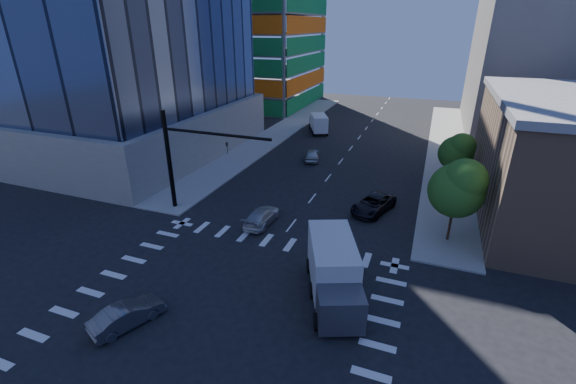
% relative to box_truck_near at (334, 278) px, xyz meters
% --- Properties ---
extents(ground, '(160.00, 160.00, 0.00)m').
position_rel_box_truck_near_xyz_m(ground, '(-5.79, -3.91, -1.58)').
color(ground, black).
rests_on(ground, ground).
extents(road_markings, '(20.00, 20.00, 0.01)m').
position_rel_box_truck_near_xyz_m(road_markings, '(-5.79, -3.91, -1.57)').
color(road_markings, silver).
rests_on(road_markings, ground).
extents(sidewalk_ne, '(5.00, 60.00, 0.15)m').
position_rel_box_truck_near_xyz_m(sidewalk_ne, '(6.71, 36.09, -1.50)').
color(sidewalk_ne, gray).
rests_on(sidewalk_ne, ground).
extents(sidewalk_nw, '(5.00, 60.00, 0.15)m').
position_rel_box_truck_near_xyz_m(sidewalk_nw, '(-18.29, 36.09, -1.50)').
color(sidewalk_nw, gray).
rests_on(sidewalk_nw, ground).
extents(bg_building_ne, '(24.00, 30.00, 28.00)m').
position_rel_box_truck_near_xyz_m(bg_building_ne, '(21.21, 51.09, 12.42)').
color(bg_building_ne, slate).
rests_on(bg_building_ne, ground).
extents(signal_mast_nw, '(10.20, 0.40, 9.00)m').
position_rel_box_truck_near_xyz_m(signal_mast_nw, '(-15.79, 7.59, 3.92)').
color(signal_mast_nw, black).
rests_on(signal_mast_nw, sidewalk_nw).
extents(tree_south, '(4.16, 4.16, 6.82)m').
position_rel_box_truck_near_xyz_m(tree_south, '(6.84, 9.99, 3.11)').
color(tree_south, '#382316').
rests_on(tree_south, sidewalk_ne).
extents(tree_north, '(3.54, 3.52, 5.78)m').
position_rel_box_truck_near_xyz_m(tree_north, '(7.14, 21.99, 2.41)').
color(tree_north, '#382316').
rests_on(tree_north, sidewalk_ne).
extents(car_nb_far, '(4.01, 5.85, 1.49)m').
position_rel_box_truck_near_xyz_m(car_nb_far, '(0.31, 13.31, -0.83)').
color(car_nb_far, black).
rests_on(car_nb_far, ground).
extents(car_sb_near, '(1.98, 4.72, 1.36)m').
position_rel_box_truck_near_xyz_m(car_sb_near, '(-8.31, 7.57, -0.90)').
color(car_sb_near, silver).
rests_on(car_sb_near, ground).
extents(car_sb_mid, '(2.72, 4.55, 1.45)m').
position_rel_box_truck_near_xyz_m(car_sb_mid, '(-9.33, 25.27, -0.85)').
color(car_sb_mid, '#B6BBBF').
rests_on(car_sb_mid, ground).
extents(car_sb_cross, '(2.93, 4.38, 1.37)m').
position_rel_box_truck_near_xyz_m(car_sb_cross, '(-10.41, -6.35, -0.89)').
color(car_sb_cross, '#535359').
rests_on(car_sb_cross, ground).
extents(box_truck_near, '(5.24, 7.38, 3.56)m').
position_rel_box_truck_near_xyz_m(box_truck_near, '(0.00, 0.00, 0.00)').
color(box_truck_near, black).
rests_on(box_truck_near, ground).
extents(box_truck_far, '(4.45, 6.01, 2.90)m').
position_rel_box_truck_near_xyz_m(box_truck_far, '(-12.59, 38.85, -0.29)').
color(box_truck_far, black).
rests_on(box_truck_far, ground).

